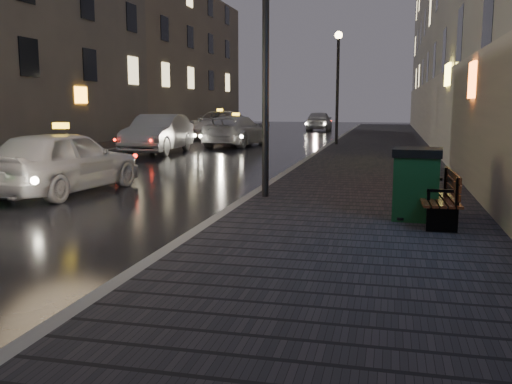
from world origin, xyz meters
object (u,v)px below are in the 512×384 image
at_px(lamp_near, 266,33).
at_px(taxi_far, 220,124).
at_px(lamp_far, 338,74).
at_px(taxi_mid, 236,131).
at_px(car_left_mid, 158,134).
at_px(car_far, 319,121).
at_px(taxi_near, 63,161).
at_px(trash_bin, 417,183).
at_px(bench, 442,197).

distance_m(lamp_near, taxi_far, 23.50).
bearing_deg(lamp_far, taxi_mid, -178.34).
distance_m(car_left_mid, car_far, 21.76).
relative_size(lamp_far, car_left_mid, 1.07).
distance_m(lamp_far, taxi_near, 16.71).
bearing_deg(trash_bin, taxi_near, 170.59).
xyz_separation_m(trash_bin, car_far, (-5.84, 34.22, -0.00)).
bearing_deg(car_far, car_left_mid, 76.59).
bearing_deg(taxi_near, car_left_mid, -72.51).
relative_size(lamp_near, bench, 3.12).
bearing_deg(car_left_mid, trash_bin, -55.46).
bearing_deg(bench, taxi_mid, 113.07).
xyz_separation_m(bench, car_far, (-6.23, 34.44, 0.18)).
height_order(bench, car_left_mid, car_left_mid).
bearing_deg(lamp_far, bench, -79.35).
xyz_separation_m(lamp_far, car_left_mid, (-7.10, -4.87, -2.67)).
relative_size(car_left_mid, car_far, 1.11).
relative_size(lamp_near, taxi_mid, 1.02).
bearing_deg(car_far, taxi_far, 63.07).
height_order(car_left_mid, taxi_mid, car_left_mid).
distance_m(trash_bin, taxi_far, 26.07).
xyz_separation_m(lamp_far, bench, (3.38, -17.97, -2.91)).
bearing_deg(trash_bin, car_left_mid, 132.91).
xyz_separation_m(lamp_near, car_left_mid, (-7.10, 11.13, -2.67)).
bearing_deg(lamp_near, taxi_far, 109.16).
height_order(taxi_near, taxi_mid, taxi_near).
relative_size(lamp_near, taxi_near, 1.19).
height_order(car_left_mid, car_far, car_left_mid).
xyz_separation_m(lamp_far, taxi_mid, (-4.96, -0.14, -2.74)).
relative_size(car_left_mid, taxi_far, 0.84).
height_order(lamp_far, bench, lamp_far).
distance_m(lamp_far, trash_bin, 18.20).
bearing_deg(taxi_far, taxi_mid, -65.04).
bearing_deg(taxi_far, lamp_far, -36.87).
relative_size(taxi_near, car_far, 1.00).
xyz_separation_m(car_left_mid, taxi_far, (-0.56, 10.92, 0.00)).
xyz_separation_m(lamp_near, taxi_near, (-4.90, 0.26, -2.73)).
distance_m(trash_bin, car_far, 34.71).
bearing_deg(car_left_mid, lamp_near, -61.00).
xyz_separation_m(lamp_near, taxi_mid, (-4.96, 15.86, -2.74)).
relative_size(taxi_near, taxi_far, 0.75).
height_order(bench, taxi_mid, taxi_mid).
relative_size(lamp_near, car_left_mid, 1.07).
bearing_deg(taxi_mid, lamp_near, 113.23).
bearing_deg(bench, taxi_far, 112.67).
bearing_deg(car_far, lamp_far, 97.67).
height_order(taxi_near, taxi_far, taxi_far).
bearing_deg(taxi_mid, car_far, -91.41).
bearing_deg(car_left_mid, taxi_far, 89.42).
bearing_deg(taxi_mid, taxi_near, 96.08).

